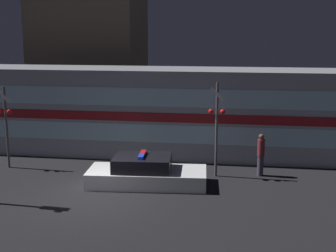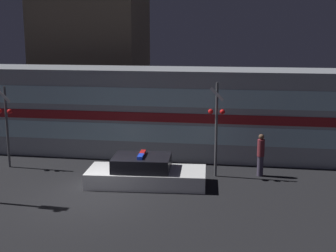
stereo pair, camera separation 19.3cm
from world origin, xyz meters
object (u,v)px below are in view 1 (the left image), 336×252
train (185,112)px  police_car (146,173)px  pedestrian (261,154)px  crossing_signal_near (217,123)px

train → police_car: bearing=-101.1°
police_car → pedestrian: bearing=18.4°
pedestrian → crossing_signal_near: crossing_signal_near is taller
train → crossing_signal_near: size_ratio=5.97×
police_car → pedestrian: (4.44, 1.86, 0.45)m
police_car → train: bearing=74.6°
train → pedestrian: 4.74m
pedestrian → police_car: bearing=-157.3°
pedestrian → train: bearing=139.5°
crossing_signal_near → police_car: bearing=-150.5°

